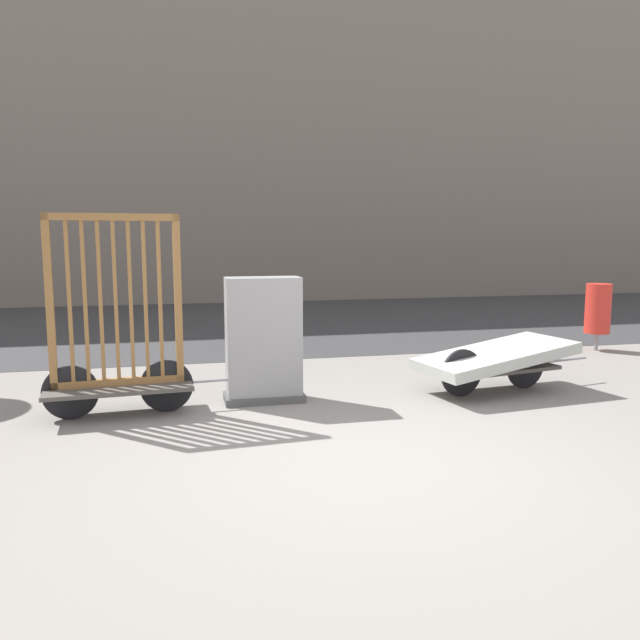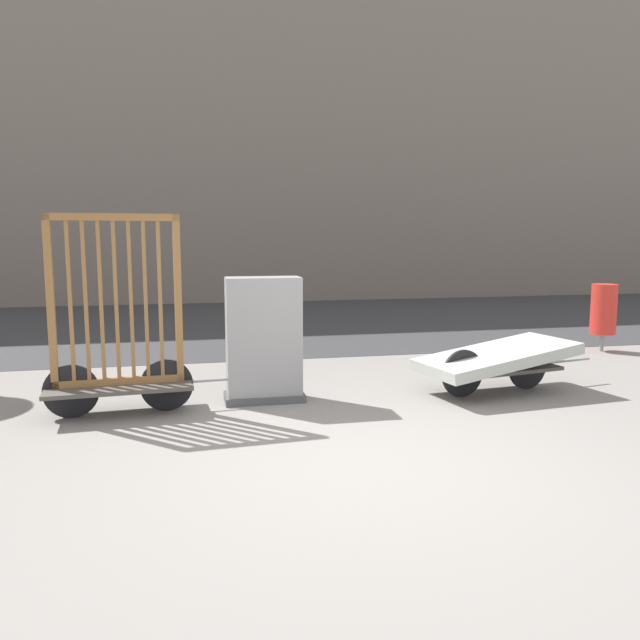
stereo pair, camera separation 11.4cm
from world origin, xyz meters
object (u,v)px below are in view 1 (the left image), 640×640
bike_cart_with_mattress (495,359)px  trash_bin (598,309)px  bike_cart_with_bedframe (118,348)px  utility_cabinet (263,344)px

bike_cart_with_mattress → trash_bin: (2.85, 2.03, 0.26)m
bike_cart_with_bedframe → bike_cart_with_mattress: size_ratio=0.92×
trash_bin → utility_cabinet: bearing=-161.6°
bike_cart_with_mattress → utility_cabinet: size_ratio=1.73×
bike_cart_with_bedframe → bike_cart_with_mattress: bike_cart_with_bedframe is taller
utility_cabinet → trash_bin: (5.47, 1.82, 0.03)m
utility_cabinet → bike_cart_with_mattress: bearing=-4.7°
bike_cart_with_bedframe → utility_cabinet: 1.48m
bike_cart_with_mattress → utility_cabinet: utility_cabinet is taller
bike_cart_with_bedframe → utility_cabinet: (1.47, 0.21, -0.06)m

